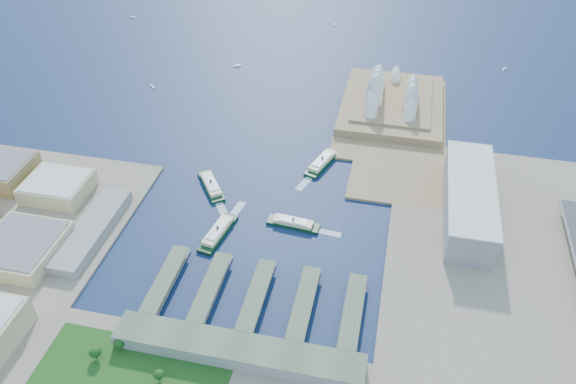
% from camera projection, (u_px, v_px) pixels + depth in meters
% --- Properties ---
extents(ground, '(3000.00, 3000.00, 0.00)m').
position_uv_depth(ground, '(263.00, 240.00, 550.14)').
color(ground, '#0E1A44').
rests_on(ground, ground).
extents(east_land, '(240.00, 500.00, 3.00)m').
position_uv_depth(east_land, '(524.00, 321.00, 470.83)').
color(east_land, gray).
rests_on(east_land, ground).
extents(peninsula, '(135.00, 220.00, 3.00)m').
position_uv_depth(peninsula, '(392.00, 116.00, 729.38)').
color(peninsula, '#947651').
rests_on(peninsula, ground).
extents(opera_house, '(134.00, 180.00, 58.00)m').
position_uv_depth(opera_house, '(394.00, 88.00, 725.98)').
color(opera_house, white).
rests_on(opera_house, peninsula).
extents(toaster_building, '(45.00, 155.00, 35.00)m').
position_uv_depth(toaster_building, '(469.00, 200.00, 565.60)').
color(toaster_building, gray).
rests_on(toaster_building, east_land).
extents(ferry_wharves, '(184.00, 90.00, 9.30)m').
position_uv_depth(ferry_wharves, '(257.00, 297.00, 487.71)').
color(ferry_wharves, '#505E47').
rests_on(ferry_wharves, ground).
extents(terminal_building, '(200.00, 28.00, 12.00)m').
position_uv_depth(terminal_building, '(238.00, 351.00, 439.08)').
color(terminal_building, gray).
rests_on(terminal_building, south_land).
extents(ferry_a, '(44.95, 55.59, 10.88)m').
position_uv_depth(ferry_a, '(211.00, 184.00, 611.45)').
color(ferry_a, black).
rests_on(ferry_a, ground).
extents(ferry_b, '(33.64, 61.21, 11.25)m').
position_uv_depth(ferry_b, '(322.00, 161.00, 645.00)').
color(ferry_b, black).
rests_on(ferry_b, ground).
extents(ferry_c, '(25.31, 61.43, 11.29)m').
position_uv_depth(ferry_c, '(218.00, 231.00, 552.46)').
color(ferry_c, black).
rests_on(ferry_c, ground).
extents(ferry_d, '(54.40, 18.15, 10.10)m').
position_uv_depth(ferry_d, '(293.00, 222.00, 563.65)').
color(ferry_d, black).
rests_on(ferry_d, ground).
extents(boat_a, '(10.43, 11.32, 2.38)m').
position_uv_depth(boat_a, '(153.00, 86.00, 794.20)').
color(boat_a, white).
rests_on(boat_a, ground).
extents(boat_b, '(10.95, 9.71, 2.94)m').
position_uv_depth(boat_b, '(237.00, 66.00, 844.61)').
color(boat_b, white).
rests_on(boat_b, ground).
extents(boat_c, '(7.30, 10.94, 2.39)m').
position_uv_depth(boat_c, '(504.00, 69.00, 837.04)').
color(boat_c, white).
rests_on(boat_c, ground).
extents(boat_d, '(15.13, 7.80, 2.51)m').
position_uv_depth(boat_d, '(133.00, 17.00, 995.42)').
color(boat_d, white).
rests_on(boat_d, ground).
extents(boat_e, '(7.17, 10.13, 2.40)m').
position_uv_depth(boat_e, '(335.00, 25.00, 968.38)').
color(boat_e, white).
rests_on(boat_e, ground).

